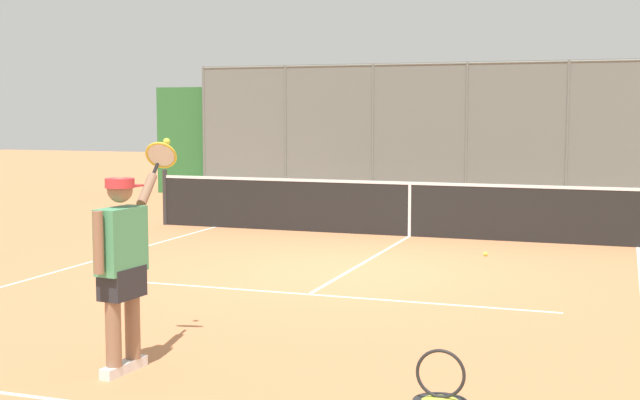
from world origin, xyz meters
TOP-DOWN VIEW (x-y plane):
  - ground_plane at (0.00, 0.00)m, footprint 60.00×60.00m
  - court_line_markings at (0.00, 1.88)m, footprint 7.59×9.43m
  - fence_backdrop at (0.00, -9.84)m, footprint 16.68×1.37m
  - tennis_net at (0.00, -3.55)m, footprint 9.76×0.09m
  - tennis_player at (0.40, 5.05)m, footprint 0.39×1.40m
  - tennis_ball_mid_court at (-1.58, -1.88)m, footprint 0.07×0.07m

SIDE VIEW (x-z plane):
  - ground_plane at x=0.00m, z-range 0.00..0.00m
  - court_line_markings at x=0.00m, z-range 0.00..0.01m
  - tennis_ball_mid_court at x=-1.58m, z-range 0.00..0.07m
  - tennis_net at x=0.00m, z-range -0.04..1.03m
  - tennis_player at x=0.40m, z-range -0.01..1.93m
  - fence_backdrop at x=0.00m, z-range -0.26..3.07m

